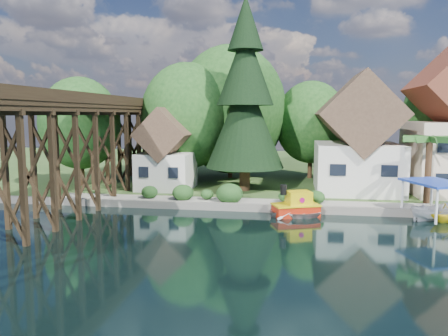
% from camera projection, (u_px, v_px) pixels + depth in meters
% --- Properties ---
extents(ground, '(140.00, 140.00, 0.00)m').
position_uv_depth(ground, '(273.00, 241.00, 26.57)').
color(ground, black).
rests_on(ground, ground).
extents(bank, '(140.00, 52.00, 0.50)m').
position_uv_depth(bank, '(285.00, 169.00, 59.86)').
color(bank, '#2E4C1E').
rests_on(bank, ground).
extents(seawall, '(60.00, 0.40, 0.62)m').
position_uv_depth(seawall, '(330.00, 210.00, 33.75)').
color(seawall, slate).
rests_on(seawall, ground).
extents(promenade, '(50.00, 2.60, 0.06)m').
position_uv_depth(promenade, '(354.00, 205.00, 34.68)').
color(promenade, gray).
rests_on(promenade, bank).
extents(trestle_bridge, '(4.12, 44.18, 9.30)m').
position_uv_depth(trestle_bridge, '(68.00, 145.00, 33.49)').
color(trestle_bridge, black).
rests_on(trestle_bridge, ground).
extents(house_left, '(7.64, 8.64, 11.02)m').
position_uv_depth(house_left, '(358.00, 142.00, 40.53)').
color(house_left, silver).
rests_on(house_left, bank).
extents(shed, '(5.09, 5.40, 7.85)m').
position_uv_depth(shed, '(166.00, 155.00, 42.03)').
color(shed, silver).
rests_on(shed, bank).
extents(bg_trees, '(49.90, 13.30, 10.57)m').
position_uv_depth(bg_trees, '(293.00, 118.00, 46.35)').
color(bg_trees, '#382314').
rests_on(bg_trees, bank).
extents(shrubs, '(15.76, 2.47, 1.70)m').
position_uv_depth(shrubs, '(223.00, 193.00, 36.21)').
color(shrubs, '#1A3C15').
rests_on(shrubs, bank).
extents(conifer, '(7.30, 7.30, 17.98)m').
position_uv_depth(conifer, '(245.00, 98.00, 40.47)').
color(conifer, '#382314').
rests_on(conifer, bank).
extents(palm_tree, '(4.95, 4.95, 5.81)m').
position_uv_depth(palm_tree, '(430.00, 141.00, 34.66)').
color(palm_tree, '#382314').
rests_on(palm_tree, bank).
extents(tugboat, '(3.90, 3.01, 2.50)m').
position_uv_depth(tugboat, '(296.00, 206.00, 33.16)').
color(tugboat, '#B6220C').
rests_on(tugboat, ground).
extents(boat_white_a, '(3.87, 2.78, 0.80)m').
position_uv_depth(boat_white_a, '(296.00, 212.00, 32.85)').
color(boat_white_a, silver).
rests_on(boat_white_a, ground).
extents(boat_canopy, '(4.45, 5.28, 2.89)m').
position_uv_depth(boat_canopy, '(434.00, 204.00, 31.58)').
color(boat_canopy, silver).
rests_on(boat_canopy, ground).
extents(boat_yellow, '(3.60, 3.44, 1.48)m').
position_uv_depth(boat_yellow, '(447.00, 212.00, 31.27)').
color(boat_yellow, yellow).
rests_on(boat_yellow, ground).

